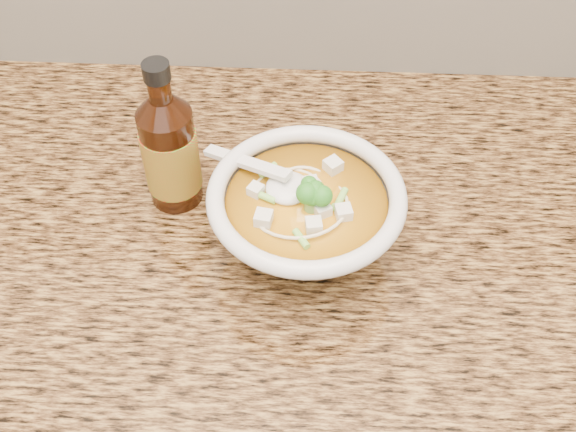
{
  "coord_description": "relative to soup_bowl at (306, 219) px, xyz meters",
  "views": [
    {
      "loc": [
        0.05,
        1.13,
        1.56
      ],
      "look_at": [
        0.02,
        1.65,
        0.96
      ],
      "focal_mm": 45.0,
      "sensor_mm": 36.0,
      "label": 1
    }
  ],
  "objects": [
    {
      "name": "counter_slab",
      "position": [
        -0.04,
        0.03,
        -0.07
      ],
      "size": [
        4.0,
        0.68,
        0.04
      ],
      "primitive_type": "cube",
      "color": "olive",
      "rests_on": "cabinet"
    },
    {
      "name": "cabinet",
      "position": [
        -0.04,
        0.03,
        -0.52
      ],
      "size": [
        4.0,
        0.65,
        0.86
      ],
      "primitive_type": "cube",
      "color": "#321F0F",
      "rests_on": "ground"
    },
    {
      "name": "hot_sauce_bottle",
      "position": [
        -0.16,
        0.08,
        0.02
      ],
      "size": [
        0.08,
        0.08,
        0.2
      ],
      "rotation": [
        0.0,
        0.0,
        -0.18
      ],
      "color": "#3D1808",
      "rests_on": "counter_slab"
    },
    {
      "name": "soup_bowl",
      "position": [
        0.0,
        0.0,
        0.0
      ],
      "size": [
        0.23,
        0.22,
        0.12
      ],
      "rotation": [
        0.0,
        0.0,
        -0.18
      ],
      "color": "silver",
      "rests_on": "counter_slab"
    }
  ]
}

